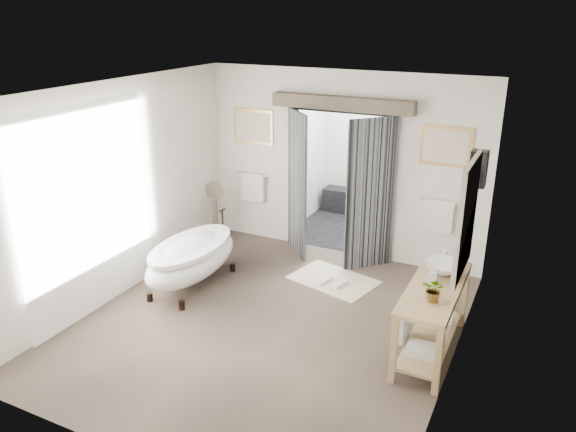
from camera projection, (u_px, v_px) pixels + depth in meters
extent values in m
plane|color=brown|center=(267.00, 323.00, 7.09)|extent=(5.00, 5.00, 0.00)
cube|color=silver|center=(118.00, 315.00, 4.48)|extent=(4.50, 0.02, 2.90)
cube|color=silver|center=(118.00, 190.00, 7.51)|extent=(0.02, 5.00, 2.90)
cube|color=silver|center=(462.00, 251.00, 5.66)|extent=(0.02, 5.00, 2.90)
cube|color=silver|center=(256.00, 155.00, 9.32)|extent=(1.45, 0.02, 2.90)
cube|color=silver|center=(441.00, 178.00, 8.06)|extent=(1.45, 0.02, 2.90)
cube|color=silver|center=(344.00, 90.00, 8.29)|extent=(1.60, 0.02, 0.60)
cube|color=silver|center=(264.00, 91.00, 6.08)|extent=(4.50, 5.00, 0.02)
cube|color=white|center=(88.00, 212.00, 7.02)|extent=(0.02, 2.20, 2.70)
cube|color=#9D9485|center=(467.00, 218.00, 5.82)|extent=(0.05, 0.95, 1.25)
cube|color=silver|center=(464.00, 218.00, 5.83)|extent=(0.01, 0.80, 1.10)
cube|color=black|center=(478.00, 169.00, 6.85)|extent=(0.20, 0.20, 0.45)
sphere|color=#FFCC8C|center=(478.00, 169.00, 6.85)|extent=(0.10, 0.10, 0.10)
cube|color=black|center=(359.00, 230.00, 10.04)|extent=(2.20, 2.00, 0.01)
cube|color=silver|center=(366.00, 89.00, 9.16)|extent=(2.20, 2.00, 0.02)
cube|color=white|center=(380.00, 150.00, 10.44)|extent=(2.20, 0.02, 2.50)
cube|color=white|center=(304.00, 156.00, 10.05)|extent=(0.02, 2.00, 2.50)
cube|color=white|center=(427.00, 170.00, 9.15)|extent=(0.02, 2.00, 2.50)
cube|color=black|center=(374.00, 205.00, 10.65)|extent=(2.00, 0.35, 0.45)
cylinder|color=silver|center=(360.00, 130.00, 10.46)|extent=(0.40, 0.03, 0.40)
cylinder|color=silver|center=(402.00, 134.00, 10.13)|extent=(0.40, 0.03, 0.40)
cube|color=black|center=(295.00, 177.00, 9.12)|extent=(0.07, 0.10, 2.30)
cube|color=black|center=(391.00, 191.00, 8.46)|extent=(0.07, 0.10, 2.30)
cube|color=black|center=(344.00, 110.00, 8.39)|extent=(1.67, 0.10, 0.07)
cube|color=black|center=(297.00, 185.00, 8.75)|extent=(0.58, 0.60, 2.30)
cube|color=black|center=(371.00, 196.00, 8.25)|extent=(0.58, 0.60, 2.30)
cube|color=brown|center=(342.00, 103.00, 8.26)|extent=(2.20, 0.20, 0.20)
cube|color=tan|center=(253.00, 127.00, 9.15)|extent=(0.72, 0.03, 0.57)
cube|color=beige|center=(253.00, 127.00, 9.13)|extent=(0.62, 0.01, 0.47)
cube|color=tan|center=(446.00, 146.00, 7.87)|extent=(0.72, 0.03, 0.57)
cube|color=beige|center=(446.00, 146.00, 7.86)|extent=(0.62, 0.01, 0.47)
cylinder|color=silver|center=(253.00, 174.00, 9.39)|extent=(0.60, 0.02, 0.02)
cube|color=silver|center=(253.00, 187.00, 9.45)|extent=(0.42, 0.08, 0.48)
cylinder|color=silver|center=(440.00, 201.00, 8.12)|extent=(0.60, 0.02, 0.02)
cube|color=silver|center=(438.00, 216.00, 8.18)|extent=(0.42, 0.08, 0.48)
cylinder|color=black|center=(150.00, 297.00, 7.62)|extent=(0.09, 0.09, 0.13)
cylinder|color=black|center=(182.00, 305.00, 7.40)|extent=(0.09, 0.09, 0.13)
cylinder|color=black|center=(203.00, 261.00, 8.69)|extent=(0.09, 0.09, 0.13)
cylinder|color=black|center=(232.00, 267.00, 8.47)|extent=(0.09, 0.09, 0.13)
ellipsoid|color=white|center=(192.00, 259.00, 7.92)|extent=(0.81, 1.81, 0.58)
cylinder|color=black|center=(222.00, 217.00, 8.50)|extent=(0.03, 0.03, 0.23)
cube|color=tan|center=(394.00, 348.00, 5.84)|extent=(0.07, 0.07, 0.85)
cube|color=tan|center=(438.00, 359.00, 5.66)|extent=(0.07, 0.07, 0.85)
cube|color=tan|center=(427.00, 288.00, 7.09)|extent=(0.07, 0.07, 0.85)
cube|color=tan|center=(464.00, 295.00, 6.90)|extent=(0.07, 0.07, 0.85)
cube|color=tan|center=(435.00, 288.00, 6.23)|extent=(0.55, 1.60, 0.05)
cube|color=tan|center=(430.00, 339.00, 6.47)|extent=(0.45, 1.50, 0.03)
cylinder|color=silver|center=(409.00, 301.00, 6.42)|extent=(0.02, 1.40, 0.02)
cube|color=silver|center=(405.00, 322.00, 6.37)|extent=(0.06, 0.34, 0.42)
cube|color=silver|center=(423.00, 350.00, 6.15)|extent=(0.35, 0.25, 0.10)
cube|color=silver|center=(437.00, 320.00, 6.74)|extent=(0.35, 0.25, 0.10)
cube|color=brown|center=(216.00, 241.00, 9.47)|extent=(0.21, 0.21, 0.08)
cylinder|color=brown|center=(215.00, 217.00, 9.31)|extent=(0.09, 0.09, 0.82)
cylinder|color=silver|center=(215.00, 190.00, 9.17)|extent=(0.29, 0.02, 0.29)
cylinder|color=brown|center=(214.00, 191.00, 9.15)|extent=(0.33, 0.01, 0.33)
cube|color=beige|center=(334.00, 280.00, 8.21)|extent=(1.36, 1.07, 0.01)
cube|color=white|center=(324.00, 281.00, 8.11)|extent=(0.18, 0.29, 0.05)
cube|color=white|center=(340.00, 284.00, 8.00)|extent=(0.18, 0.29, 0.05)
imported|color=white|center=(445.00, 269.00, 6.46)|extent=(0.57, 0.57, 0.16)
imported|color=gray|center=(434.00, 290.00, 5.86)|extent=(0.28, 0.25, 0.27)
imported|color=gray|center=(433.00, 276.00, 6.26)|extent=(0.09, 0.10, 0.18)
imported|color=gray|center=(445.00, 258.00, 6.70)|extent=(0.17, 0.17, 0.19)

